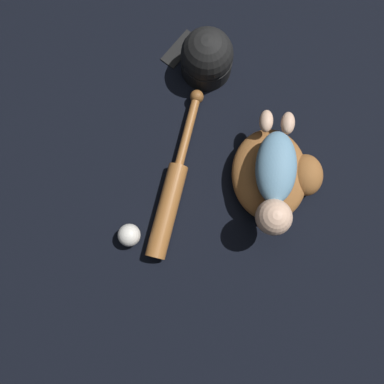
% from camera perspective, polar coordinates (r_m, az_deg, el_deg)
% --- Properties ---
extents(ground_plane, '(6.00, 6.00, 0.00)m').
position_cam_1_polar(ground_plane, '(1.23, 12.28, 4.31)').
color(ground_plane, black).
extents(baseball_glove, '(0.29, 0.28, 0.10)m').
position_cam_1_polar(baseball_glove, '(1.18, 12.60, 2.63)').
color(baseball_glove, '#935B2D').
rests_on(baseball_glove, ground).
extents(baby_figure, '(0.38, 0.14, 0.10)m').
position_cam_1_polar(baby_figure, '(1.08, 12.59, 1.96)').
color(baby_figure, '#6693B2').
rests_on(baby_figure, baseball_glove).
extents(baseball_bat, '(0.54, 0.18, 0.06)m').
position_cam_1_polar(baseball_bat, '(1.16, -3.09, -0.01)').
color(baseball_bat, '#9E602D').
rests_on(baseball_bat, ground).
extents(baseball, '(0.07, 0.07, 0.07)m').
position_cam_1_polar(baseball, '(1.15, -9.56, -6.49)').
color(baseball, white).
rests_on(baseball, ground).
extents(baseball_cap, '(0.23, 0.24, 0.17)m').
position_cam_1_polar(baseball_cap, '(1.27, 2.23, 19.82)').
color(baseball_cap, black).
rests_on(baseball_cap, ground).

